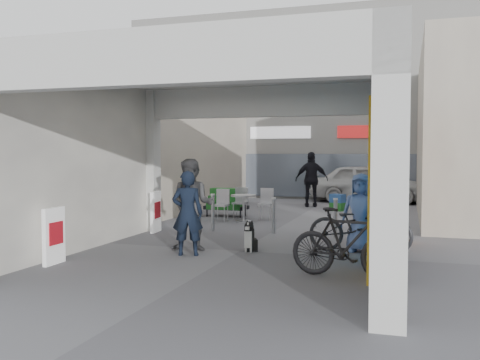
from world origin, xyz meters
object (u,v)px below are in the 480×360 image
(man_with_dog, at_px, (187,213))
(bicycle_front, at_px, (360,226))
(produce_stand, at_px, (226,205))
(man_elderly, at_px, (361,213))
(man_back_turned, at_px, (192,205))
(man_crates, at_px, (312,179))
(white_van, at_px, (367,183))
(cafe_set, at_px, (243,209))
(bicycle_rear, at_px, (347,243))
(border_collie, at_px, (250,239))

(man_with_dog, xyz_separation_m, bicycle_front, (3.12, 1.30, -0.29))
(produce_stand, relative_size, man_elderly, 0.83)
(man_back_turned, relative_size, bicycle_front, 0.92)
(man_crates, relative_size, white_van, 0.45)
(cafe_set, distance_m, white_van, 7.44)
(white_van, bearing_deg, bicycle_rear, -176.80)
(cafe_set, distance_m, bicycle_rear, 7.41)
(border_collie, bearing_deg, cafe_set, 85.50)
(border_collie, relative_size, man_back_turned, 0.34)
(man_back_turned, height_order, bicycle_rear, man_back_turned)
(border_collie, bearing_deg, man_back_turned, 170.70)
(man_with_dog, relative_size, bicycle_front, 0.81)
(produce_stand, height_order, white_van, white_van)
(cafe_set, height_order, bicycle_rear, bicycle_rear)
(produce_stand, bearing_deg, man_with_dog, -89.84)
(man_back_turned, distance_m, man_crates, 9.26)
(man_back_turned, bearing_deg, bicycle_rear, -34.51)
(produce_stand, height_order, man_elderly, man_elderly)
(cafe_set, height_order, border_collie, cafe_set)
(man_back_turned, bearing_deg, white_van, 67.65)
(cafe_set, bearing_deg, man_back_turned, -84.42)
(man_with_dog, height_order, man_back_turned, man_back_turned)
(border_collie, relative_size, bicycle_rear, 0.34)
(man_crates, distance_m, bicycle_rear, 10.97)
(man_back_turned, height_order, white_van, man_back_turned)
(man_with_dog, xyz_separation_m, man_elderly, (3.12, 1.35, -0.03))
(man_crates, bearing_deg, bicycle_front, 95.16)
(produce_stand, distance_m, man_back_turned, 5.84)
(man_with_dog, bearing_deg, bicycle_rear, 146.54)
(man_back_turned, height_order, man_crates, man_crates)
(white_van, bearing_deg, produce_stand, 148.22)
(man_with_dog, bearing_deg, border_collie, -159.08)
(produce_stand, bearing_deg, man_crates, 48.22)
(cafe_set, bearing_deg, man_elderly, -47.67)
(cafe_set, height_order, white_van, white_van)
(cafe_set, bearing_deg, white_van, 65.77)
(produce_stand, height_order, bicycle_front, bicycle_front)
(bicycle_rear, bearing_deg, man_elderly, 10.69)
(cafe_set, height_order, produce_stand, cafe_set)
(man_back_turned, bearing_deg, bicycle_front, 4.30)
(produce_stand, height_order, border_collie, produce_stand)
(man_elderly, relative_size, white_van, 0.35)
(cafe_set, xyz_separation_m, border_collie, (1.60, -4.66, -0.07))
(produce_stand, distance_m, white_van, 7.15)
(man_back_turned, relative_size, bicycle_rear, 1.00)
(man_crates, xyz_separation_m, white_van, (1.77, 2.50, -0.24))
(bicycle_front, height_order, white_van, white_van)
(produce_stand, relative_size, man_with_dog, 0.80)
(cafe_set, xyz_separation_m, bicycle_rear, (3.70, -6.41, 0.23))
(cafe_set, distance_m, man_elderly, 5.52)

